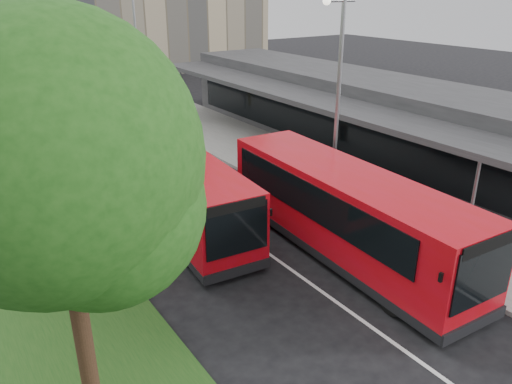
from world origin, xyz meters
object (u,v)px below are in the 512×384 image
(lamp_post_near, at_px, (337,94))
(bus_second, at_px, (180,189))
(car_far, at_px, (14,72))
(bollard, at_px, (174,109))
(litter_bin, at_px, (268,148))
(tree_near, at_px, (55,176))
(lamp_post_far, at_px, (136,45))
(bus_main, at_px, (345,213))
(car_near, at_px, (51,77))

(lamp_post_near, relative_size, bus_second, 0.82)
(bus_second, bearing_deg, car_far, 93.90)
(bollard, bearing_deg, litter_bin, -87.87)
(tree_near, xyz_separation_m, bus_second, (5.64, 7.27, -3.99))
(tree_near, relative_size, bollard, 7.59)
(lamp_post_near, bearing_deg, litter_bin, 76.16)
(car_far, bearing_deg, lamp_post_near, -64.59)
(lamp_post_far, distance_m, bus_main, 23.22)
(lamp_post_near, distance_m, bus_main, 4.78)
(bus_main, height_order, bus_second, bus_main)
(lamp_post_near, relative_size, car_near, 2.41)
(bollard, relative_size, car_far, 0.30)
(tree_near, distance_m, car_far, 46.34)
(bus_second, distance_m, car_near, 33.67)
(lamp_post_near, height_order, car_near, lamp_post_near)
(tree_near, height_order, car_near, tree_near)
(lamp_post_near, bearing_deg, bollard, 85.81)
(tree_near, xyz_separation_m, lamp_post_far, (11.13, 24.95, -0.66))
(bus_second, bearing_deg, tree_near, -122.96)
(bus_main, xyz_separation_m, bollard, (3.27, 20.18, -0.80))
(bus_main, height_order, bollard, bus_main)
(lamp_post_far, xyz_separation_m, car_far, (-4.83, 20.71, -4.12))
(bus_second, distance_m, car_far, 38.41)
(bus_main, bearing_deg, bollard, 83.80)
(lamp_post_near, xyz_separation_m, litter_bin, (1.66, 6.73, -4.12))
(litter_bin, height_order, car_far, car_far)
(tree_near, relative_size, bus_main, 0.79)
(lamp_post_far, bearing_deg, car_far, 103.13)
(car_near, bearing_deg, car_far, 92.82)
(lamp_post_far, height_order, bollard, lamp_post_far)
(lamp_post_far, bearing_deg, bus_second, -107.23)
(bollard, bearing_deg, car_far, 104.57)
(bus_second, xyz_separation_m, car_near, (3.02, 33.52, -0.82))
(bus_main, height_order, car_far, bus_main)
(tree_near, height_order, car_far, tree_near)
(tree_near, height_order, bollard, tree_near)
(lamp_post_far, xyz_separation_m, litter_bin, (1.66, -13.27, -4.12))
(bus_main, height_order, car_near, bus_main)
(lamp_post_near, xyz_separation_m, car_far, (-4.83, 40.71, -4.12))
(lamp_post_far, height_order, bus_main, lamp_post_far)
(bus_main, xyz_separation_m, bus_second, (-3.48, 5.23, -0.11))
(tree_near, distance_m, bollard, 25.86)
(lamp_post_near, xyz_separation_m, lamp_post_far, (0.00, 20.00, 0.00))
(bus_second, height_order, car_near, bus_second)
(bus_second, bearing_deg, lamp_post_near, -18.04)
(tree_near, height_order, lamp_post_near, tree_near)
(bollard, bearing_deg, bus_main, -99.20)
(tree_near, bearing_deg, bus_main, 12.56)
(bus_main, bearing_deg, lamp_post_near, 58.50)
(bollard, bearing_deg, tree_near, -119.16)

